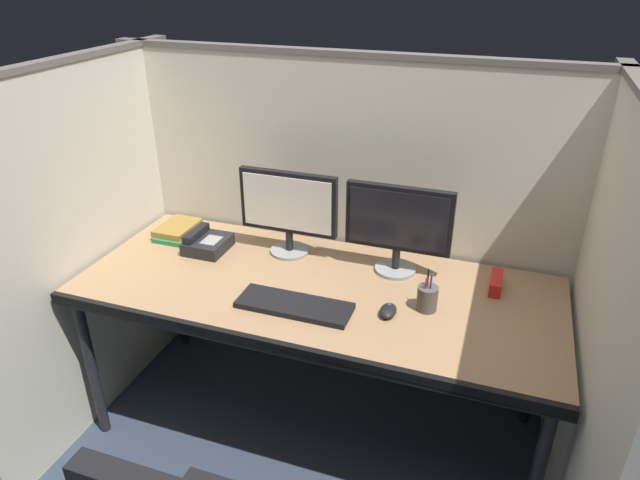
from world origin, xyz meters
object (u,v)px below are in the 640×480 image
object	(u,v)px
monitor_left	(288,207)
keyboard_main	(294,305)
desk	(315,298)
pen_cup	(427,298)
book_stack	(178,230)
desk_phone	(207,243)
computer_mouse	(388,311)
monitor_right	(398,224)
red_stapler	(496,283)

from	to	relation	value
monitor_left	keyboard_main	xyz separation A→B (m)	(0.18, -0.40, -0.20)
desk	pen_cup	world-z (taller)	pen_cup
book_stack	desk_phone	bearing A→B (deg)	-23.09
computer_mouse	desk_phone	world-z (taller)	desk_phone
monitor_left	keyboard_main	world-z (taller)	monitor_left
desk	desk_phone	xyz separation A→B (m)	(-0.56, 0.14, 0.08)
keyboard_main	monitor_left	bearing A→B (deg)	114.46
monitor_right	red_stapler	world-z (taller)	monitor_right
keyboard_main	book_stack	distance (m)	0.84
desk	monitor_left	xyz separation A→B (m)	(-0.20, 0.24, 0.27)
keyboard_main	pen_cup	distance (m)	0.49
desk	red_stapler	bearing A→B (deg)	18.36
pen_cup	book_stack	world-z (taller)	pen_cup
monitor_left	monitor_right	distance (m)	0.48
computer_mouse	book_stack	xyz separation A→B (m)	(-1.08, 0.32, 0.01)
red_stapler	pen_cup	bearing A→B (deg)	-135.09
desk	red_stapler	distance (m)	0.71
desk_phone	monitor_right	bearing A→B (deg)	6.38
desk	book_stack	world-z (taller)	book_stack
computer_mouse	book_stack	bearing A→B (deg)	163.64
monitor_left	pen_cup	world-z (taller)	monitor_left
monitor_right	desk_phone	distance (m)	0.85
pen_cup	monitor_right	bearing A→B (deg)	125.34
desk	red_stapler	world-z (taller)	red_stapler
computer_mouse	red_stapler	size ratio (longest dim) A/B	0.64
monitor_left	book_stack	bearing A→B (deg)	-178.79
monitor_left	desk_phone	size ratio (longest dim) A/B	2.26
monitor_right	computer_mouse	distance (m)	0.38
pen_cup	desk_phone	world-z (taller)	pen_cup
computer_mouse	monitor_left	bearing A→B (deg)	147.76
keyboard_main	book_stack	size ratio (longest dim) A/B	1.92
pen_cup	computer_mouse	bearing A→B (deg)	-146.85
keyboard_main	book_stack	world-z (taller)	book_stack
desk	computer_mouse	bearing A→B (deg)	-15.77
monitor_left	red_stapler	size ratio (longest dim) A/B	2.87
desk_phone	pen_cup	bearing A→B (deg)	-8.42
desk	monitor_right	bearing A→B (deg)	40.81
pen_cup	book_stack	xyz separation A→B (m)	(-1.20, 0.23, -0.02)
monitor_right	pen_cup	size ratio (longest dim) A/B	2.63
keyboard_main	pen_cup	size ratio (longest dim) A/B	2.63
keyboard_main	monitor_right	bearing A→B (deg)	53.42
red_stapler	desk_phone	size ratio (longest dim) A/B	0.79
monitor_left	monitor_right	size ratio (longest dim) A/B	1.00
monitor_right	computer_mouse	bearing A→B (deg)	-82.01
monitor_right	keyboard_main	world-z (taller)	monitor_right
monitor_right	red_stapler	distance (m)	0.44
monitor_left	computer_mouse	distance (m)	0.65
monitor_left	red_stapler	xyz separation A→B (m)	(0.88, -0.02, -0.19)
monitor_left	desk	bearing A→B (deg)	-49.45
keyboard_main	book_stack	bearing A→B (deg)	152.29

